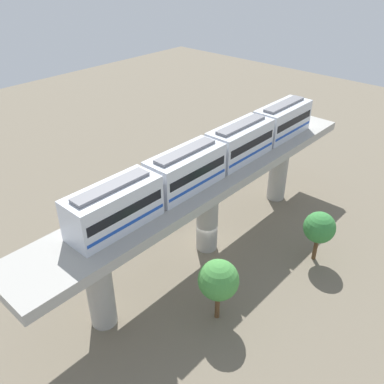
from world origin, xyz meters
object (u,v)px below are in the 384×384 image
at_px(train, 215,155).
at_px(tree_near_viaduct, 218,280).
at_px(parked_car_blue, 170,209).
at_px(parked_car_white, 89,214).
at_px(tree_mid_lot, 319,228).

bearing_deg(train, tree_near_viaduct, 132.13).
relative_size(parked_car_blue, tree_near_viaduct, 0.84).
height_order(parked_car_blue, tree_near_viaduct, tree_near_viaduct).
xyz_separation_m(train, parked_car_blue, (6.16, -0.70, -8.36)).
bearing_deg(parked_car_blue, parked_car_white, 43.17).
bearing_deg(parked_car_blue, tree_mid_lot, -171.18).
bearing_deg(tree_near_viaduct, train, -47.87).
relative_size(parked_car_blue, parked_car_white, 0.97).
height_order(tree_near_viaduct, tree_mid_lot, tree_near_viaduct).
bearing_deg(parked_car_white, train, -167.77).
distance_m(parked_car_blue, parked_car_white, 8.15).
xyz_separation_m(parked_car_blue, parked_car_white, (5.38, 6.12, 0.00)).
bearing_deg(tree_mid_lot, train, 28.29).
bearing_deg(tree_mid_lot, parked_car_white, 26.47).
xyz_separation_m(parked_car_white, tree_near_viaduct, (-17.44, 1.11, 2.91)).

